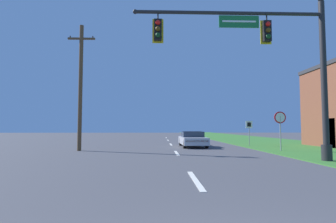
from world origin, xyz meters
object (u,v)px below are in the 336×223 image
Objects in this scene: stop_sign at (280,122)px; utility_pole_near at (81,85)px; route_sign_post at (249,127)px; signal_mast at (277,60)px; car_ahead at (193,139)px.

stop_sign is 0.30× the size of utility_pole_near.
route_sign_post is at bearing 17.60° from utility_pole_near.
route_sign_post is at bearing 78.12° from signal_mast.
signal_mast is at bearing -101.88° from route_sign_post.
car_ahead is (-2.69, 9.25, -3.94)m from signal_mast.
signal_mast reaches higher than route_sign_post.
stop_sign reaches higher than car_ahead.
route_sign_post is 13.55m from utility_pole_near.
stop_sign is at bearing -3.38° from utility_pole_near.
utility_pole_near is (-13.01, 0.77, 2.47)m from stop_sign.
utility_pole_near reaches higher than stop_sign.
car_ahead is 1.82× the size of stop_sign.
route_sign_post is (4.78, 0.67, 0.92)m from car_ahead.
route_sign_post is at bearing 7.95° from car_ahead.
utility_pole_near is (-12.63, -4.01, 2.81)m from route_sign_post.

